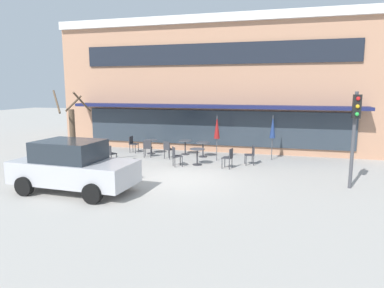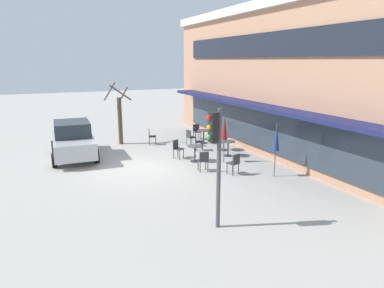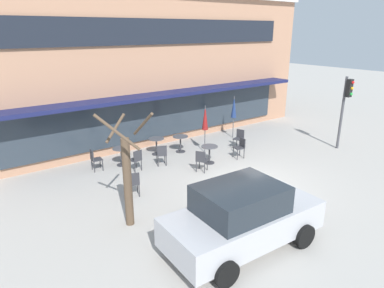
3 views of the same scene
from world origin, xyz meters
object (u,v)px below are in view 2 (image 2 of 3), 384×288
object	(u,v)px
cafe_table_streetside	(195,151)
parked_sedan	(73,140)
cafe_chair_0	(151,136)
cafe_chair_2	(198,141)
street_tree	(120,117)
cafe_chair_1	(234,162)
cafe_table_near_wall	(204,134)
cafe_chair_5	(197,131)
patio_umbrella_cream_folded	(276,137)
cafe_chair_3	(190,136)
cafe_table_by_tree	(224,141)
cafe_chair_4	(203,160)
traffic_light_pole	(216,149)
cafe_table_mid_patio	(228,146)
patio_umbrella_green_folded	(224,128)
cafe_chair_6	(177,148)

from	to	relation	value
cafe_table_streetside	parked_sedan	distance (m)	5.93
cafe_chair_0	cafe_chair_2	size ratio (longest dim) A/B	1.00
cafe_table_streetside	street_tree	xyz separation A→B (m)	(-4.89, -2.36, 1.02)
cafe_chair_1	parked_sedan	distance (m)	7.93
cafe_table_near_wall	cafe_chair_5	bearing A→B (deg)	175.46
patio_umbrella_cream_folded	cafe_chair_3	bearing A→B (deg)	-170.73
cafe_chair_3	street_tree	size ratio (longest dim) A/B	0.26
cafe_table_streetside	cafe_chair_1	xyz separation A→B (m)	(2.39, 0.69, 0.01)
cafe_table_streetside	cafe_chair_5	world-z (taller)	cafe_chair_5
cafe_table_by_tree	cafe_chair_3	distance (m)	2.04
cafe_chair_4	cafe_chair_2	bearing A→B (deg)	158.73
cafe_table_by_tree	cafe_chair_1	xyz separation A→B (m)	(3.63, -1.57, 0.01)
cafe_chair_2	cafe_chair_3	bearing A→B (deg)	176.16
cafe_chair_5	cafe_chair_4	bearing A→B (deg)	-22.57
cafe_chair_1	traffic_light_pole	world-z (taller)	traffic_light_pole
patio_umbrella_cream_folded	cafe_chair_3	distance (m)	6.34
cafe_table_mid_patio	cafe_chair_2	bearing A→B (deg)	-149.87
patio_umbrella_green_folded	cafe_chair_4	distance (m)	2.01
patio_umbrella_green_folded	patio_umbrella_cream_folded	xyz separation A→B (m)	(2.59, 0.89, 0.00)
cafe_table_mid_patio	cafe_chair_1	size ratio (longest dim) A/B	0.85
cafe_table_mid_patio	cafe_chair_5	size ratio (longest dim) A/B	0.85
patio_umbrella_cream_folded	cafe_chair_6	bearing A→B (deg)	-147.82
patio_umbrella_green_folded	street_tree	xyz separation A→B (m)	(-5.57, -3.52, -0.10)
patio_umbrella_green_folded	cafe_chair_5	distance (m)	5.09
cafe_chair_3	cafe_chair_6	world-z (taller)	same
cafe_table_by_tree	parked_sedan	size ratio (longest dim) A/B	0.18
cafe_chair_6	cafe_table_streetside	bearing A→B (deg)	32.24
cafe_table_mid_patio	cafe_chair_5	xyz separation A→B (m)	(-4.02, 0.19, 0.01)
cafe_table_streetside	cafe_chair_6	distance (m)	1.01
cafe_table_by_tree	parked_sedan	distance (m)	7.56
cafe_table_by_tree	cafe_chair_2	distance (m)	1.38
cafe_table_mid_patio	cafe_chair_2	distance (m)	1.83
cafe_table_near_wall	patio_umbrella_green_folded	distance (m)	4.02
cafe_chair_1	cafe_chair_3	distance (m)	5.29
patio_umbrella_cream_folded	cafe_chair_5	world-z (taller)	patio_umbrella_cream_folded
cafe_chair_2	cafe_chair_6	distance (m)	1.76
patio_umbrella_green_folded	cafe_chair_4	bearing A→B (deg)	-60.39
cafe_table_streetside	patio_umbrella_green_folded	distance (m)	1.75
cafe_chair_5	patio_umbrella_green_folded	bearing A→B (deg)	-10.56
cafe_chair_3	traffic_light_pole	distance (m)	9.79
traffic_light_pole	cafe_chair_1	bearing A→B (deg)	142.13
patio_umbrella_green_folded	cafe_chair_2	bearing A→B (deg)	-175.51
cafe_chair_0	cafe_chair_4	xyz separation A→B (m)	(5.51, 0.55, 0.00)
patio_umbrella_cream_folded	street_tree	xyz separation A→B (m)	(-8.16, -4.41, -0.10)
cafe_table_by_tree	cafe_chair_3	size ratio (longest dim) A/B	0.85
patio_umbrella_green_folded	patio_umbrella_cream_folded	size ratio (longest dim) A/B	1.00
cafe_table_by_tree	patio_umbrella_green_folded	world-z (taller)	patio_umbrella_green_folded
cafe_table_near_wall	cafe_table_streetside	size ratio (longest dim) A/B	1.00
patio_umbrella_green_folded	cafe_chair_4	xyz separation A→B (m)	(0.83, -1.46, -1.10)
cafe_chair_0	cafe_chair_5	world-z (taller)	same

